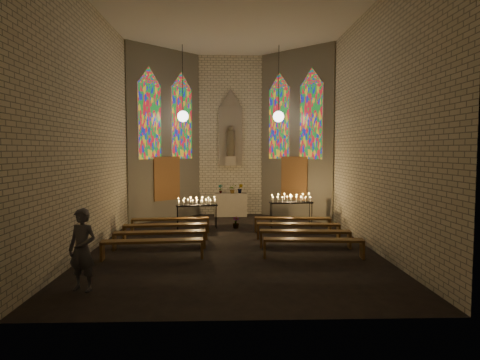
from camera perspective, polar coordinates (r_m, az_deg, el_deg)
name	(u,v)px	position (r m, az deg, el deg)	size (l,w,h in m)	color
floor	(232,243)	(13.32, -1.01, -8.42)	(12.00, 12.00, 0.00)	black
room	(231,128)	(16.40, -1.19, 6.98)	(8.22, 12.43, 7.00)	beige
altar	(231,205)	(18.61, -1.25, -3.30)	(1.40, 0.60, 1.00)	#AFA58F
flower_vase_left	(220,189)	(18.46, -2.62, -1.19)	(0.21, 0.14, 0.39)	#4C723F
flower_vase_center	(233,189)	(18.46, -1.00, -1.23)	(0.33, 0.28, 0.36)	#4C723F
flower_vase_right	(240,188)	(18.49, 0.03, -1.14)	(0.23, 0.18, 0.41)	#4C723F
aisle_flower_pot	(236,222)	(15.75, -0.56, -5.69)	(0.24, 0.24, 0.42)	#4C723F
votive_stand_left	(197,203)	(15.61, -5.78, -3.09)	(1.53, 0.61, 1.10)	black
votive_stand_right	(291,200)	(15.97, 6.83, -2.69)	(1.63, 0.50, 1.18)	black
pew_left_0	(171,221)	(15.09, -9.25, -5.40)	(2.67, 0.59, 0.51)	brown
pew_right_0	(292,220)	(15.14, 7.00, -5.34)	(2.67, 0.59, 0.51)	brown
pew_left_1	(166,227)	(13.92, -9.89, -6.20)	(2.67, 0.59, 0.51)	brown
pew_right_1	(298,226)	(13.97, 7.76, -6.13)	(2.67, 0.59, 0.51)	brown
pew_left_2	(160,234)	(12.75, -10.65, -7.15)	(2.67, 0.59, 0.51)	brown
pew_right_2	(305,234)	(12.81, 8.66, -7.07)	(2.67, 0.59, 0.51)	brown
pew_left_3	(153,243)	(11.59, -11.57, -8.28)	(2.67, 0.59, 0.51)	brown
pew_right_3	(313,242)	(11.66, 9.74, -8.19)	(2.67, 0.59, 0.51)	brown
visitor	(82,250)	(9.37, -20.28, -8.70)	(0.61, 0.40, 1.69)	#47464F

